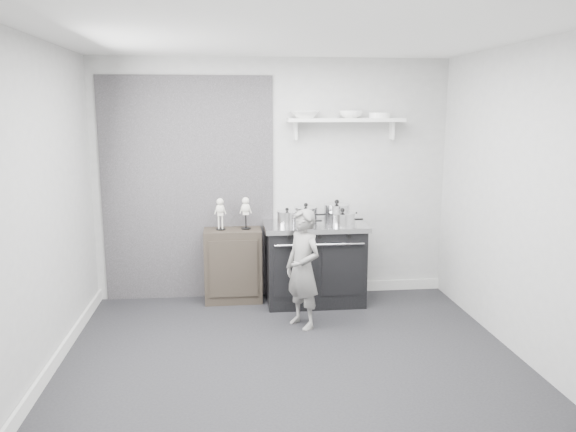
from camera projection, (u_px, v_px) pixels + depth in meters
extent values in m
plane|color=black|center=(291.00, 360.00, 4.86)|extent=(4.00, 4.00, 0.00)
cube|color=#A1A19F|center=(273.00, 180.00, 6.36)|extent=(4.00, 0.02, 2.70)
cube|color=#A1A19F|center=(331.00, 267.00, 2.85)|extent=(4.00, 0.02, 2.70)
cube|color=#A1A19F|center=(38.00, 211.00, 4.39)|extent=(0.02, 3.60, 2.70)
cube|color=#A1A19F|center=(522.00, 202.00, 4.82)|extent=(0.02, 3.60, 2.70)
cube|color=silver|center=(291.00, 36.00, 4.35)|extent=(4.00, 3.60, 0.02)
cube|color=black|center=(188.00, 190.00, 6.27)|extent=(1.90, 0.02, 2.50)
cube|color=silver|center=(357.00, 286.00, 6.69)|extent=(2.00, 0.03, 0.12)
cube|color=silver|center=(53.00, 365.00, 4.64)|extent=(0.03, 3.60, 0.12)
cube|color=silver|center=(346.00, 120.00, 6.20)|extent=(1.30, 0.26, 0.04)
cube|color=silver|center=(296.00, 131.00, 6.23)|extent=(0.03, 0.12, 0.20)
cube|color=silver|center=(392.00, 130.00, 6.35)|extent=(0.03, 0.12, 0.20)
cube|color=black|center=(314.00, 265.00, 6.27)|extent=(1.06, 0.64, 0.85)
cube|color=silver|center=(315.00, 226.00, 6.19)|extent=(1.12, 0.68, 0.05)
cube|color=black|center=(295.00, 272.00, 5.93)|extent=(0.44, 0.02, 0.55)
cube|color=black|center=(342.00, 270.00, 5.98)|extent=(0.44, 0.02, 0.55)
cylinder|color=silver|center=(320.00, 245.00, 5.87)|extent=(0.95, 0.02, 0.02)
cylinder|color=black|center=(289.00, 237.00, 5.84)|extent=(0.04, 0.03, 0.04)
cylinder|color=black|center=(320.00, 237.00, 5.87)|extent=(0.04, 0.03, 0.04)
cylinder|color=black|center=(349.00, 236.00, 5.90)|extent=(0.04, 0.03, 0.04)
cube|color=black|center=(233.00, 265.00, 6.30)|extent=(0.63, 0.37, 0.82)
imported|color=slate|center=(303.00, 269.00, 5.51)|extent=(0.48, 0.52, 1.19)
cylinder|color=silver|center=(287.00, 219.00, 6.06)|extent=(0.21, 0.21, 0.14)
cylinder|color=silver|center=(287.00, 212.00, 6.04)|extent=(0.22, 0.22, 0.02)
sphere|color=black|center=(287.00, 209.00, 6.04)|extent=(0.04, 0.04, 0.04)
cylinder|color=black|center=(300.00, 219.00, 6.07)|extent=(0.10, 0.02, 0.02)
cylinder|color=silver|center=(306.00, 215.00, 6.26)|extent=(0.25, 0.25, 0.15)
cylinder|color=silver|center=(306.00, 208.00, 6.25)|extent=(0.26, 0.26, 0.02)
sphere|color=black|center=(306.00, 205.00, 6.24)|extent=(0.05, 0.05, 0.05)
cylinder|color=black|center=(321.00, 215.00, 6.28)|extent=(0.10, 0.02, 0.02)
cylinder|color=silver|center=(337.00, 213.00, 6.27)|extent=(0.29, 0.29, 0.18)
cylinder|color=silver|center=(337.00, 205.00, 6.25)|extent=(0.29, 0.29, 0.02)
sphere|color=black|center=(337.00, 202.00, 6.25)|extent=(0.05, 0.05, 0.05)
cylinder|color=black|center=(353.00, 213.00, 6.29)|extent=(0.10, 0.02, 0.02)
cylinder|color=silver|center=(342.00, 220.00, 6.05)|extent=(0.28, 0.28, 0.13)
cylinder|color=silver|center=(342.00, 213.00, 6.04)|extent=(0.28, 0.28, 0.02)
sphere|color=black|center=(342.00, 210.00, 6.03)|extent=(0.05, 0.05, 0.05)
cylinder|color=black|center=(358.00, 219.00, 6.07)|extent=(0.10, 0.02, 0.02)
cylinder|color=silver|center=(304.00, 221.00, 6.02)|extent=(0.20, 0.20, 0.11)
cylinder|color=silver|center=(304.00, 215.00, 6.01)|extent=(0.21, 0.21, 0.02)
sphere|color=black|center=(304.00, 213.00, 6.00)|extent=(0.04, 0.04, 0.04)
cylinder|color=black|center=(317.00, 221.00, 6.04)|extent=(0.10, 0.02, 0.02)
imported|color=white|center=(305.00, 114.00, 6.14)|extent=(0.32, 0.32, 0.08)
imported|color=white|center=(351.00, 114.00, 6.19)|extent=(0.26, 0.26, 0.08)
cylinder|color=white|center=(379.00, 115.00, 6.23)|extent=(0.24, 0.24, 0.06)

